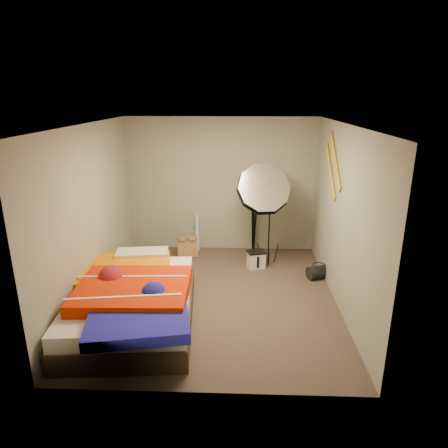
{
  "coord_description": "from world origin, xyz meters",
  "views": [
    {
      "loc": [
        0.32,
        -5.29,
        2.87
      ],
      "look_at": [
        0.1,
        0.6,
        0.95
      ],
      "focal_mm": 32.0,
      "sensor_mm": 36.0,
      "label": 1
    }
  ],
  "objects_px": {
    "tote_bag": "(188,247)",
    "wrapping_roll": "(197,233)",
    "camera_case": "(256,260)",
    "duffel_bag": "(318,272)",
    "bed": "(133,300)",
    "photo_umbrella": "(263,190)",
    "camera_tripod": "(254,218)"
  },
  "relations": [
    {
      "from": "bed",
      "to": "photo_umbrella",
      "type": "height_order",
      "value": "photo_umbrella"
    },
    {
      "from": "tote_bag",
      "to": "bed",
      "type": "relative_size",
      "value": 0.15
    },
    {
      "from": "wrapping_roll",
      "to": "photo_umbrella",
      "type": "bearing_deg",
      "value": -31.5
    },
    {
      "from": "wrapping_roll",
      "to": "duffel_bag",
      "type": "relative_size",
      "value": 1.94
    },
    {
      "from": "duffel_bag",
      "to": "bed",
      "type": "xyz_separation_m",
      "value": [
        -2.67,
        -1.43,
        0.21
      ]
    },
    {
      "from": "photo_umbrella",
      "to": "bed",
      "type": "bearing_deg",
      "value": -132.83
    },
    {
      "from": "tote_bag",
      "to": "camera_case",
      "type": "height_order",
      "value": "tote_bag"
    },
    {
      "from": "photo_umbrella",
      "to": "camera_tripod",
      "type": "bearing_deg",
      "value": 99.1
    },
    {
      "from": "camera_case",
      "to": "bed",
      "type": "relative_size",
      "value": 0.11
    },
    {
      "from": "tote_bag",
      "to": "photo_umbrella",
      "type": "xyz_separation_m",
      "value": [
        1.33,
        -0.39,
        1.17
      ]
    },
    {
      "from": "wrapping_roll",
      "to": "duffel_bag",
      "type": "distance_m",
      "value": 2.43
    },
    {
      "from": "tote_bag",
      "to": "duffel_bag",
      "type": "xyz_separation_m",
      "value": [
        2.25,
        -0.85,
        -0.08
      ]
    },
    {
      "from": "camera_case",
      "to": "duffel_bag",
      "type": "distance_m",
      "value": 1.07
    },
    {
      "from": "tote_bag",
      "to": "duffel_bag",
      "type": "relative_size",
      "value": 1.05
    },
    {
      "from": "tote_bag",
      "to": "camera_case",
      "type": "relative_size",
      "value": 1.32
    },
    {
      "from": "wrapping_roll",
      "to": "camera_tripod",
      "type": "relative_size",
      "value": 0.59
    },
    {
      "from": "camera_case",
      "to": "tote_bag",
      "type": "bearing_deg",
      "value": 144.3
    },
    {
      "from": "duffel_bag",
      "to": "photo_umbrella",
      "type": "xyz_separation_m",
      "value": [
        -0.92,
        0.46,
        1.25
      ]
    },
    {
      "from": "wrapping_roll",
      "to": "photo_umbrella",
      "type": "height_order",
      "value": "photo_umbrella"
    },
    {
      "from": "camera_case",
      "to": "duffel_bag",
      "type": "height_order",
      "value": "camera_case"
    },
    {
      "from": "duffel_bag",
      "to": "bed",
      "type": "height_order",
      "value": "bed"
    },
    {
      "from": "bed",
      "to": "camera_tripod",
      "type": "relative_size",
      "value": 2.12
    },
    {
      "from": "tote_bag",
      "to": "camera_tripod",
      "type": "relative_size",
      "value": 0.32
    },
    {
      "from": "wrapping_roll",
      "to": "duffel_bag",
      "type": "bearing_deg",
      "value": -29.55
    },
    {
      "from": "camera_case",
      "to": "photo_umbrella",
      "type": "xyz_separation_m",
      "value": [
        0.08,
        0.08,
        1.22
      ]
    },
    {
      "from": "duffel_bag",
      "to": "photo_umbrella",
      "type": "bearing_deg",
      "value": 132.19
    },
    {
      "from": "duffel_bag",
      "to": "camera_tripod",
      "type": "bearing_deg",
      "value": 110.6
    },
    {
      "from": "wrapping_roll",
      "to": "bed",
      "type": "height_order",
      "value": "wrapping_roll"
    },
    {
      "from": "camera_tripod",
      "to": "bed",
      "type": "bearing_deg",
      "value": -122.41
    },
    {
      "from": "tote_bag",
      "to": "wrapping_roll",
      "type": "relative_size",
      "value": 0.54
    },
    {
      "from": "wrapping_roll",
      "to": "bed",
      "type": "bearing_deg",
      "value": -102.3
    },
    {
      "from": "duffel_bag",
      "to": "bed",
      "type": "bearing_deg",
      "value": -172.74
    }
  ]
}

